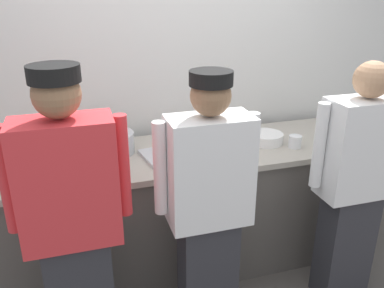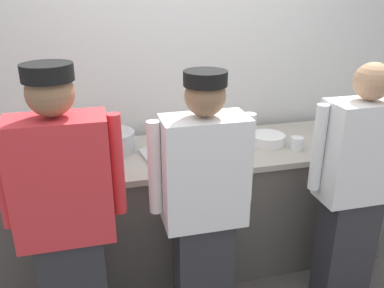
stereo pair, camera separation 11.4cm
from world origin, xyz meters
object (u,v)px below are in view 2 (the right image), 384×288
Objects in this scene: chef_near_left at (67,219)px; deli_cup at (297,143)px; mixing_bowl_steel at (112,142)px; squeeze_bottle_secondary at (53,147)px; ramekin_yellow_sauce at (114,166)px; squeeze_bottle_spare at (333,132)px; sheet_tray at (176,154)px; ramekin_red_sauce at (353,137)px; plate_stack_rear at (25,171)px; chef_center at (204,206)px; chef_far_right at (355,187)px; plate_stack_front at (268,139)px; squeeze_bottle_primary at (76,136)px.

chef_near_left is 18.57× the size of deli_cup.
squeeze_bottle_secondary is at bearing -169.65° from mixing_bowl_steel.
ramekin_yellow_sauce is (0.27, 0.49, 0.04)m from chef_near_left.
squeeze_bottle_spare is (1.83, 0.55, 0.11)m from chef_near_left.
sheet_tray is 4.16× the size of ramekin_red_sauce.
plate_stack_rear is at bearing -178.88° from squeeze_bottle_spare.
squeeze_bottle_spare reaches higher than plate_stack_rear.
ramekin_red_sauce is (0.19, 0.02, -0.06)m from squeeze_bottle_spare.
chef_near_left reaches higher than plate_stack_rear.
chef_center is 1.09m from plate_stack_rear.
plate_stack_front is (-0.30, 0.62, 0.11)m from chef_far_right.
chef_center is 8.06× the size of squeeze_bottle_secondary.
squeeze_bottle_secondary is at bearing 148.35° from ramekin_yellow_sauce.
squeeze_bottle_secondary is (-0.79, 0.11, 0.08)m from sheet_tray.
chef_center reaches higher than chef_far_right.
chef_far_right is 0.69m from plate_stack_front.
squeeze_bottle_secondary is (-0.10, 0.72, 0.12)m from chef_near_left.
ramekin_red_sauce is at bearing -6.21° from plate_stack_front.
sheet_tray is at bearing 177.34° from squeeze_bottle_spare.
squeeze_bottle_secondary is at bearing 98.03° from chef_near_left.
chef_far_right reaches higher than squeeze_bottle_secondary.
chef_center is 0.91m from plate_stack_front.
sheet_tray is at bearing -176.62° from plate_stack_front.
mixing_bowl_steel is 0.26m from squeeze_bottle_primary.
plate_stack_rear is at bearing -126.74° from squeeze_bottle_secondary.
chef_far_right is 17.00× the size of ramekin_yellow_sauce.
squeeze_bottle_spare is 1.73× the size of ramekin_red_sauce.
ramekin_red_sauce is at bearing -6.87° from mixing_bowl_steel.
mixing_bowl_steel is (-0.44, 0.77, 0.13)m from chef_center.
squeeze_bottle_secondary reaches higher than plate_stack_front.
plate_stack_rear is 0.52m from ramekin_yellow_sauce.
squeeze_bottle_secondary is 1.94m from squeeze_bottle_spare.
plate_stack_rear is 2.25× the size of ramekin_red_sauce.
chef_near_left is 0.72m from chef_center.
chef_near_left reaches higher than deli_cup.
squeeze_bottle_secondary is at bearing -130.98° from squeeze_bottle_primary.
chef_near_left is at bearing -92.83° from squeeze_bottle_primary.
chef_far_right is 15.25× the size of ramekin_red_sauce.
mixing_bowl_steel is at bearing -22.49° from squeeze_bottle_primary.
squeeze_bottle_secondary reaches higher than ramekin_red_sauce.
plate_stack_front is 1.24× the size of squeeze_bottle_secondary.
squeeze_bottle_spare is at bearing -4.82° from squeeze_bottle_secondary.
chef_center is 8.09× the size of squeeze_bottle_primary.
deli_cup is at bearing -42.25° from plate_stack_front.
squeeze_bottle_spare is (1.15, -0.05, 0.07)m from sheet_tray.
plate_stack_front is 0.21m from deli_cup.
squeeze_bottle_primary is 1.89× the size of ramekin_red_sauce.
sheet_tray is 1.15m from squeeze_bottle_spare.
sheet_tray is at bearing 92.84° from chef_center.
chef_far_right reaches higher than ramekin_red_sauce.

